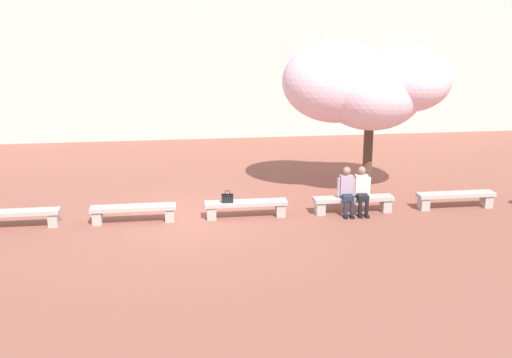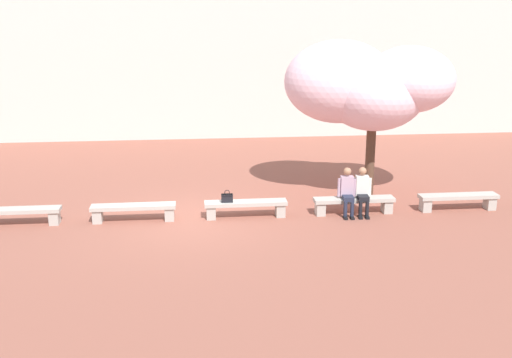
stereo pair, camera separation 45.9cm
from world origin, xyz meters
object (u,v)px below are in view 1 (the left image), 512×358
Objects in this scene: stone_bench_near_west at (15,216)px; stone_bench_near_east at (246,206)px; stone_bench_center at (133,211)px; person_seated_right at (362,188)px; person_seated_left at (347,189)px; handbag at (227,198)px; stone_bench_far_east at (456,197)px; stone_bench_east_end at (353,202)px; cherry_tree_main at (366,85)px.

stone_bench_near_west is 1.00× the size of stone_bench_near_east.
person_seated_right reaches higher than stone_bench_center.
person_seated_left is 3.81× the size of handbag.
stone_bench_far_east is (8.85, 0.00, 0.00)m from stone_bench_center.
stone_bench_near_west is 8.65m from person_seated_left.
person_seated_left is (-0.21, -0.05, 0.38)m from stone_bench_east_end.
cherry_tree_main is (3.72, 1.76, 2.96)m from stone_bench_near_east.
stone_bench_center is 1.00× the size of stone_bench_east_end.
stone_bench_near_west and stone_bench_near_east have the same top height.
stone_bench_east_end is at bearing 165.27° from person_seated_right.
stone_bench_near_west is 11.81m from stone_bench_far_east.
cherry_tree_main reaches higher than stone_bench_center.
person_seated_left is at bearing -0.54° from stone_bench_center.
person_seated_left is 1.00× the size of person_seated_right.
cherry_tree_main is (0.77, 1.76, 2.96)m from stone_bench_east_end.
stone_bench_near_west and stone_bench_center have the same top height.
stone_bench_center is 2.47m from handbag.
stone_bench_near_west is 5.41m from handbag.
stone_bench_far_east is at bearing 1.11° from person_seated_right.
person_seated_left is 3.30m from cherry_tree_main.
stone_bench_near_west is at bearing 180.00° from stone_bench_far_east.
stone_bench_near_east is 1.00× the size of stone_bench_far_east.
stone_bench_near_east is at bearing 0.00° from stone_bench_center.
stone_bench_near_east is 0.56m from handbag.
stone_bench_center is 1.70× the size of person_seated_right.
stone_bench_center is 1.70× the size of person_seated_left.
handbag is at bearing -0.62° from stone_bench_center.
stone_bench_near_west is 1.70× the size of person_seated_left.
handbag is 5.32m from cherry_tree_main.
stone_bench_near_east is at bearing 179.03° from person_seated_right.
cherry_tree_main is (0.98, 1.82, 2.58)m from person_seated_left.
handbag reaches higher than stone_bench_near_west.
stone_bench_center is at bearing 180.00° from stone_bench_far_east.
stone_bench_near_east is 2.76m from person_seated_left.
person_seated_left is 3.24m from handbag.
stone_bench_east_end is 6.49× the size of handbag.
stone_bench_far_east is 1.70× the size of person_seated_left.
handbag is (2.45, -0.03, 0.27)m from stone_bench_center.
stone_bench_center is 1.00× the size of stone_bench_far_east.
cherry_tree_main is (4.22, 1.79, 2.70)m from handbag.
stone_bench_center is 2.95m from stone_bench_near_east.
handbag is (5.41, -0.03, 0.27)m from stone_bench_near_west.
stone_bench_near_west and stone_bench_east_end have the same top height.
person_seated_right is at bearing -107.33° from cherry_tree_main.
handbag reaches higher than stone_bench_center.
stone_bench_east_end and stone_bench_far_east have the same top height.
stone_bench_near_east is 1.70× the size of person_seated_right.
person_seated_right is 3.81× the size of handbag.
handbag is at bearing -179.56° from stone_bench_east_end.
stone_bench_near_west is 8.85m from stone_bench_east_end.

